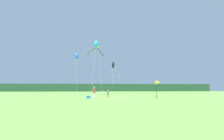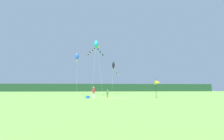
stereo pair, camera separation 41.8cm
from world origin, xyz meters
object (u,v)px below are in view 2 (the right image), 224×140
(person_adult, at_px, (94,92))
(kite_yellow, at_px, (96,47))
(cooler_box, at_px, (88,97))
(person_child, at_px, (107,94))
(kite_cyan, at_px, (97,45))
(kite_blue, at_px, (77,57))
(banner_flag_pole, at_px, (158,83))
(kite_black, at_px, (114,66))

(person_adult, bearing_deg, kite_yellow, 91.00)
(cooler_box, bearing_deg, kite_yellow, 84.43)
(person_child, height_order, kite_yellow, kite_yellow)
(person_child, xyz_separation_m, kite_yellow, (-2.36, 8.04, 10.20))
(cooler_box, bearing_deg, kite_cyan, 81.85)
(cooler_box, distance_m, kite_blue, 14.16)
(banner_flag_pole, bearing_deg, cooler_box, 179.00)
(kite_black, bearing_deg, person_child, -99.96)
(cooler_box, xyz_separation_m, kite_yellow, (0.76, 7.76, 10.75))
(banner_flag_pole, relative_size, kite_yellow, 0.27)
(person_adult, height_order, person_child, person_adult)
(cooler_box, xyz_separation_m, kite_blue, (-3.84, 10.36, 8.85))
(person_adult, xyz_separation_m, kite_cyan, (0.12, 6.98, 10.06))
(cooler_box, distance_m, kite_black, 14.93)
(kite_black, xyz_separation_m, kite_blue, (-9.13, -1.74, 1.90))
(kite_blue, relative_size, kite_cyan, 0.83)
(person_adult, height_order, banner_flag_pole, banner_flag_pole)
(person_child, relative_size, cooler_box, 2.23)
(person_adult, height_order, kite_black, kite_black)
(kite_cyan, bearing_deg, person_adult, -91.01)
(kite_blue, bearing_deg, kite_cyan, -34.10)
(banner_flag_pole, relative_size, kite_black, 0.37)
(kite_yellow, height_order, kite_black, kite_yellow)
(kite_blue, bearing_deg, cooler_box, -69.67)
(person_adult, xyz_separation_m, kite_black, (4.40, 12.00, 6.11))
(banner_flag_pole, bearing_deg, kite_black, 116.89)
(person_child, distance_m, kite_blue, 15.19)
(cooler_box, xyz_separation_m, kite_cyan, (1.01, 7.08, 10.90))
(cooler_box, bearing_deg, person_child, -5.10)
(person_child, xyz_separation_m, cooler_box, (-3.12, 0.28, -0.55))
(person_child, height_order, cooler_box, person_child)
(person_adult, height_order, kite_yellow, kite_yellow)
(banner_flag_pole, bearing_deg, person_adult, 178.38)
(person_adult, xyz_separation_m, kite_yellow, (-0.13, 7.66, 9.91))
(person_child, bearing_deg, kite_cyan, 105.96)
(banner_flag_pole, bearing_deg, kite_cyan, 145.31)
(kite_black, distance_m, kite_blue, 9.49)
(banner_flag_pole, bearing_deg, kite_blue, 145.49)
(cooler_box, height_order, kite_yellow, kite_yellow)
(kite_cyan, bearing_deg, banner_flag_pole, -34.69)
(cooler_box, relative_size, kite_black, 0.07)
(kite_yellow, height_order, kite_blue, kite_yellow)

